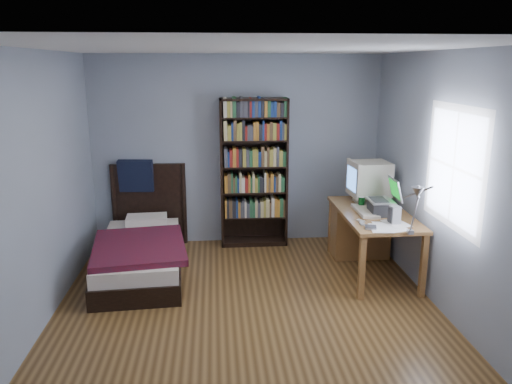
# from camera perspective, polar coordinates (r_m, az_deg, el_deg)

# --- Properties ---
(room) EXTENTS (4.20, 4.24, 2.50)m
(room) POSITION_cam_1_polar(r_m,az_deg,el_deg) (4.60, -0.63, 0.40)
(room) COLOR #4E3317
(room) RESTS_ON ground
(desk) EXTENTS (0.75, 1.47, 0.73)m
(desk) POSITION_cam_1_polar(r_m,az_deg,el_deg) (6.31, 12.06, -3.98)
(desk) COLOR brown
(desk) RESTS_ON floor
(crt_monitor) EXTENTS (0.47, 0.43, 0.51)m
(crt_monitor) POSITION_cam_1_polar(r_m,az_deg,el_deg) (6.17, 12.76, 1.43)
(crt_monitor) COLOR beige
(crt_monitor) RESTS_ON desk
(laptop) EXTENTS (0.34, 0.35, 0.41)m
(laptop) POSITION_cam_1_polar(r_m,az_deg,el_deg) (5.74, 14.18, -1.41)
(laptop) COLOR #2D2D30
(laptop) RESTS_ON desk
(desk_lamp) EXTENTS (0.23, 0.50, 0.59)m
(desk_lamp) POSITION_cam_1_polar(r_m,az_deg,el_deg) (4.71, 17.91, -0.54)
(desk_lamp) COLOR #99999E
(desk_lamp) RESTS_ON desk
(keyboard) EXTENTS (0.20, 0.50, 0.05)m
(keyboard) POSITION_cam_1_polar(r_m,az_deg,el_deg) (5.79, 12.36, -2.16)
(keyboard) COLOR beige
(keyboard) RESTS_ON desk
(speaker) EXTENTS (0.11, 0.11, 0.19)m
(speaker) POSITION_cam_1_polar(r_m,az_deg,el_deg) (5.44, 15.57, -2.56)
(speaker) COLOR gray
(speaker) RESTS_ON desk
(soda_can) EXTENTS (0.07, 0.07, 0.13)m
(soda_can) POSITION_cam_1_polar(r_m,az_deg,el_deg) (5.97, 11.96, -1.18)
(soda_can) COLOR #073A0E
(soda_can) RESTS_ON desk
(mouse) EXTENTS (0.07, 0.12, 0.04)m
(mouse) POSITION_cam_1_polar(r_m,az_deg,el_deg) (6.11, 12.50, -1.30)
(mouse) COLOR silver
(mouse) RESTS_ON desk
(phone_silver) EXTENTS (0.09, 0.10, 0.02)m
(phone_silver) POSITION_cam_1_polar(r_m,az_deg,el_deg) (5.46, 11.87, -3.23)
(phone_silver) COLOR silver
(phone_silver) RESTS_ON desk
(phone_grey) EXTENTS (0.05, 0.09, 0.02)m
(phone_grey) POSITION_cam_1_polar(r_m,az_deg,el_deg) (5.37, 12.02, -3.53)
(phone_grey) COLOR gray
(phone_grey) RESTS_ON desk
(external_drive) EXTENTS (0.14, 0.14, 0.02)m
(external_drive) POSITION_cam_1_polar(r_m,az_deg,el_deg) (5.25, 12.97, -3.98)
(external_drive) COLOR gray
(external_drive) RESTS_ON desk
(bookshelf) EXTENTS (0.88, 0.30, 1.95)m
(bookshelf) POSITION_cam_1_polar(r_m,az_deg,el_deg) (6.56, -0.25, 2.19)
(bookshelf) COLOR black
(bookshelf) RESTS_ON floor
(bed) EXTENTS (1.13, 2.03, 1.16)m
(bed) POSITION_cam_1_polar(r_m,az_deg,el_deg) (6.04, -12.98, -6.38)
(bed) COLOR black
(bed) RESTS_ON floor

